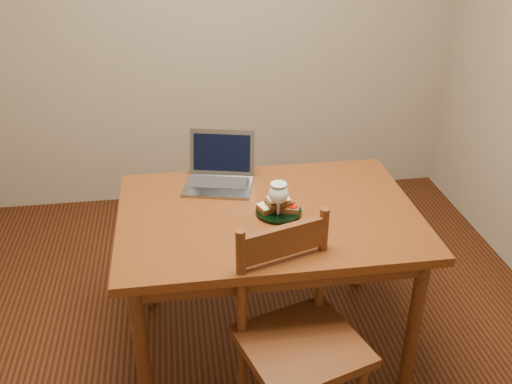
{
  "coord_description": "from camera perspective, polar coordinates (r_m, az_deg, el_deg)",
  "views": [
    {
      "loc": [
        -0.29,
        -2.07,
        2.01
      ],
      "look_at": [
        0.04,
        0.11,
        0.8
      ],
      "focal_mm": 40.0,
      "sensor_mm": 36.0,
      "label": 1
    }
  ],
  "objects": [
    {
      "name": "milk_glass",
      "position": [
        2.4,
        2.25,
        -0.86
      ],
      "size": [
        0.09,
        0.09,
        0.16
      ],
      "primitive_type": null,
      "color": "white",
      "rests_on": "table"
    },
    {
      "name": "chair",
      "position": [
        2.24,
        4.33,
        -13.62
      ],
      "size": [
        0.54,
        0.53,
        0.47
      ],
      "rotation": [
        0.0,
        0.0,
        0.31
      ],
      "color": "#3A1D0C",
      "rests_on": "floor"
    },
    {
      "name": "sandwich_tomato",
      "position": [
        2.45,
        3.19,
        -1.57
      ],
      "size": [
        0.11,
        0.08,
        0.03
      ],
      "primitive_type": null,
      "rotation": [
        0.0,
        0.0,
        -0.24
      ],
      "color": "#381E0C",
      "rests_on": "plate"
    },
    {
      "name": "sandwich_cheese",
      "position": [
        2.46,
        1.48,
        -1.44
      ],
      "size": [
        0.12,
        0.1,
        0.03
      ],
      "primitive_type": null,
      "rotation": [
        0.0,
        0.0,
        0.36
      ],
      "color": "#381E0C",
      "rests_on": "plate"
    },
    {
      "name": "plate",
      "position": [
        2.47,
        2.27,
        -2.0
      ],
      "size": [
        0.2,
        0.2,
        0.02
      ],
      "primitive_type": "cylinder",
      "color": "black",
      "rests_on": "table"
    },
    {
      "name": "floor",
      "position": [
        2.9,
        -0.41,
        -15.33
      ],
      "size": [
        3.2,
        3.2,
        0.02
      ],
      "primitive_type": "cube",
      "color": "black",
      "rests_on": "ground"
    },
    {
      "name": "laptop",
      "position": [
        2.71,
        -3.62,
        2.2
      ],
      "size": [
        0.37,
        0.35,
        0.23
      ],
      "rotation": [
        0.0,
        0.0,
        -0.24
      ],
      "color": "slate",
      "rests_on": "table"
    },
    {
      "name": "sandwich_top",
      "position": [
        2.45,
        2.27,
        -0.98
      ],
      "size": [
        0.12,
        0.09,
        0.03
      ],
      "primitive_type": null,
      "rotation": [
        0.0,
        0.0,
        0.24
      ],
      "color": "#381E0C",
      "rests_on": "plate"
    },
    {
      "name": "back_wall",
      "position": [
        3.76,
        -4.1,
        17.76
      ],
      "size": [
        3.2,
        0.02,
        2.6
      ],
      "primitive_type": "cube",
      "color": "gray",
      "rests_on": "floor"
    },
    {
      "name": "table",
      "position": [
        2.53,
        1.24,
        -3.65
      ],
      "size": [
        1.3,
        0.9,
        0.74
      ],
      "color": "#491F0C",
      "rests_on": "floor"
    }
  ]
}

